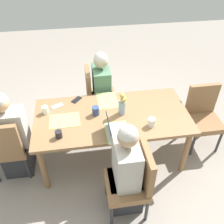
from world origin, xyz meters
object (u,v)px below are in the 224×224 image
at_px(chair_head_right_right_near, 203,114).
at_px(phone_black, 77,100).
at_px(coffee_mug_centre_right, 45,110).
at_px(coffee_mug_near_left, 152,122).
at_px(person_head_left_left_near, 13,139).
at_px(phone_silver, 57,106).
at_px(chair_far_left_far, 96,93).
at_px(coffee_mug_centre_left, 96,111).
at_px(laptop_near_left_mid, 115,131).
at_px(person_far_left_far, 102,94).
at_px(flower_vase, 122,104).
at_px(chair_head_left_left_near, 7,146).
at_px(coffee_mug_near_right, 59,134).
at_px(person_near_left_mid, 126,174).
at_px(chair_near_left_mid, 134,179).
at_px(dining_table, 112,120).

bearing_deg(chair_head_right_right_near, phone_black, 170.63).
bearing_deg(coffee_mug_centre_right, coffee_mug_near_left, -19.16).
height_order(chair_head_right_right_near, coffee_mug_centre_right, chair_head_right_right_near).
relative_size(person_head_left_left_near, phone_silver, 7.97).
distance_m(chair_far_left_far, coffee_mug_centre_left, 0.83).
xyz_separation_m(chair_far_left_far, coffee_mug_centre_left, (-0.08, -0.78, 0.28)).
distance_m(person_head_left_left_near, phone_black, 0.93).
relative_size(chair_far_left_far, laptop_near_left_mid, 2.81).
height_order(person_far_left_far, flower_vase, person_far_left_far).
relative_size(person_head_left_left_near, coffee_mug_near_left, 11.93).
relative_size(chair_head_left_left_near, phone_black, 6.00).
bearing_deg(laptop_near_left_mid, flower_vase, 67.82).
bearing_deg(person_far_left_far, laptop_near_left_mid, -88.62).
height_order(chair_head_right_right_near, flower_vase, flower_vase).
distance_m(chair_head_left_left_near, coffee_mug_near_right, 0.72).
xyz_separation_m(person_near_left_mid, flower_vase, (0.10, 0.76, 0.35)).
xyz_separation_m(person_head_left_left_near, phone_silver, (0.55, 0.31, 0.20)).
bearing_deg(phone_black, chair_near_left_mid, -114.85).
xyz_separation_m(chair_near_left_mid, chair_head_right_right_near, (1.17, 0.90, 0.00)).
bearing_deg(coffee_mug_centre_left, chair_head_left_left_near, -172.09).
distance_m(dining_table, flower_vase, 0.26).
bearing_deg(laptop_near_left_mid, chair_head_right_right_near, 18.43).
relative_size(chair_head_right_right_near, laptop_near_left_mid, 2.81).
distance_m(dining_table, person_far_left_far, 0.77).
bearing_deg(flower_vase, phone_black, 146.28).
xyz_separation_m(dining_table, coffee_mug_near_left, (0.42, -0.26, 0.13)).
bearing_deg(flower_vase, chair_head_left_left_near, -174.98).
bearing_deg(coffee_mug_near_left, chair_near_left_mid, -120.20).
distance_m(person_head_left_left_near, coffee_mug_near_right, 0.68).
bearing_deg(phone_black, chair_head_right_right_near, -58.09).
xyz_separation_m(person_near_left_mid, chair_far_left_far, (-0.15, 1.56, -0.03)).
height_order(dining_table, coffee_mug_centre_right, coffee_mug_centre_right).
distance_m(person_far_left_far, flower_vase, 0.84).
distance_m(person_far_left_far, phone_silver, 0.82).
relative_size(chair_far_left_far, coffee_mug_near_left, 8.98).
bearing_deg(chair_head_right_right_near, phone_silver, 174.73).
distance_m(coffee_mug_near_left, coffee_mug_centre_left, 0.69).
distance_m(dining_table, coffee_mug_near_right, 0.71).
distance_m(person_far_left_far, coffee_mug_centre_right, 1.00).
height_order(coffee_mug_centre_right, phone_silver, coffee_mug_centre_right).
distance_m(person_head_left_left_near, coffee_mug_centre_right, 0.52).
bearing_deg(person_head_left_left_near, chair_head_right_right_near, 3.02).
height_order(coffee_mug_centre_left, coffee_mug_centre_right, coffee_mug_centre_left).
relative_size(person_near_left_mid, coffee_mug_near_right, 14.18).
distance_m(person_far_left_far, laptop_near_left_mid, 1.12).
xyz_separation_m(dining_table, coffee_mug_centre_left, (-0.19, 0.05, 0.13)).
distance_m(coffee_mug_centre_right, phone_silver, 0.18).
xyz_separation_m(dining_table, chair_head_right_right_near, (1.28, 0.10, -0.15)).
distance_m(chair_far_left_far, phone_silver, 0.81).
distance_m(chair_far_left_far, coffee_mug_centre_right, 0.99).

